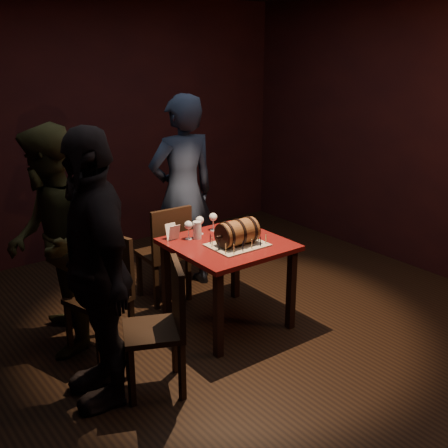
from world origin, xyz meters
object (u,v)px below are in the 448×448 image
(wine_glass_left, at_px, (188,226))
(wine_glass_mid, at_px, (200,221))
(wine_glass_right, at_px, (213,218))
(person_left_rear, at_px, (52,242))
(pub_table, at_px, (228,255))
(chair_left_front, at_px, (164,320))
(pint_of_ale, at_px, (197,230))
(barrel_cake, at_px, (237,232))
(person_back, at_px, (183,194))
(chair_back, at_px, (167,249))
(chair_left_rear, at_px, (106,287))
(person_left_front, at_px, (96,269))

(wine_glass_left, bearing_deg, wine_glass_mid, 18.74)
(wine_glass_right, distance_m, person_left_rear, 1.38)
(pub_table, distance_m, chair_left_front, 1.04)
(wine_glass_left, distance_m, pint_of_ale, 0.09)
(chair_left_front, distance_m, person_left_rear, 1.12)
(barrel_cake, relative_size, person_left_rear, 0.21)
(barrel_cake, bearing_deg, wine_glass_right, 81.21)
(pub_table, distance_m, wine_glass_left, 0.41)
(pub_table, xyz_separation_m, person_back, (0.14, 0.90, 0.30))
(person_left_rear, bearing_deg, chair_back, 117.85)
(pint_of_ale, height_order, chair_left_rear, chair_left_rear)
(barrel_cake, distance_m, person_left_front, 1.33)
(barrel_cake, height_order, wine_glass_right, barrel_cake)
(wine_glass_mid, relative_size, person_left_front, 0.09)
(person_back, relative_size, person_left_front, 1.01)
(chair_left_front, relative_size, person_back, 0.49)
(wine_glass_left, bearing_deg, person_back, 60.70)
(chair_back, bearing_deg, chair_left_front, -122.12)
(pint_of_ale, distance_m, chair_back, 0.55)
(pint_of_ale, height_order, person_back, person_back)
(wine_glass_right, relative_size, person_left_front, 0.09)
(wine_glass_left, xyz_separation_m, pint_of_ale, (0.07, -0.03, -0.05))
(chair_back, bearing_deg, person_left_front, -138.81)
(wine_glass_mid, relative_size, chair_back, 0.17)
(person_back, bearing_deg, wine_glass_left, 64.45)
(barrel_cake, relative_size, chair_back, 0.41)
(chair_back, relative_size, chair_left_rear, 1.00)
(wine_glass_right, bearing_deg, wine_glass_mid, -177.26)
(wine_glass_right, height_order, chair_left_front, chair_left_front)
(pint_of_ale, xyz_separation_m, chair_back, (-0.03, 0.46, -0.30))
(pub_table, distance_m, pint_of_ale, 0.33)
(chair_left_front, distance_m, person_back, 1.79)
(wine_glass_left, bearing_deg, chair_back, 84.89)
(chair_back, bearing_deg, chair_left_rear, -152.39)
(wine_glass_mid, relative_size, chair_left_front, 0.17)
(chair_left_rear, bearing_deg, chair_back, 27.61)
(pub_table, xyz_separation_m, barrel_cake, (0.01, -0.11, 0.23))
(wine_glass_mid, bearing_deg, barrel_cake, -79.03)
(wine_glass_right, bearing_deg, chair_left_front, -141.24)
(barrel_cake, height_order, person_left_rear, person_left_rear)
(chair_left_rear, distance_m, person_left_front, 0.76)
(barrel_cake, bearing_deg, chair_back, 103.49)
(wine_glass_left, bearing_deg, person_left_rear, 166.71)
(barrel_cake, distance_m, wine_glass_mid, 0.43)
(pub_table, height_order, pint_of_ale, pint_of_ale)
(wine_glass_mid, relative_size, person_back, 0.09)
(wine_glass_mid, bearing_deg, wine_glass_right, 2.74)
(pint_of_ale, bearing_deg, person_left_rear, 166.04)
(person_back, bearing_deg, chair_back, 37.68)
(pub_table, relative_size, person_left_front, 0.48)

